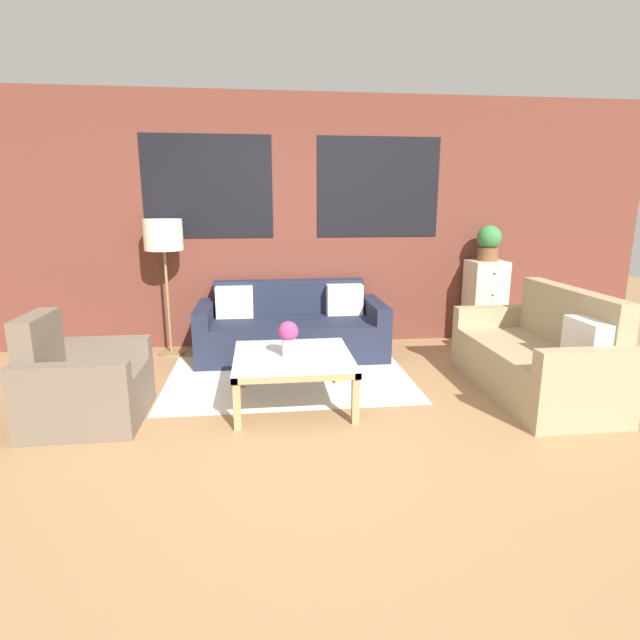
{
  "coord_description": "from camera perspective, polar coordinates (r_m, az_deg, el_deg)",
  "views": [
    {
      "loc": [
        -0.4,
        -3.33,
        1.63
      ],
      "look_at": [
        0.14,
        1.23,
        0.55
      ],
      "focal_mm": 28.0,
      "sensor_mm": 36.0,
      "label": 1
    }
  ],
  "objects": [
    {
      "name": "ground_plane",
      "position": [
        3.73,
        0.05,
        -12.67
      ],
      "size": [
        16.0,
        16.0,
        0.0
      ],
      "primitive_type": "plane",
      "color": "#9E754C"
    },
    {
      "name": "wall_back_brick",
      "position": [
        5.79,
        -2.88,
        11.02
      ],
      "size": [
        8.4,
        0.09,
        2.8
      ],
      "color": "brown",
      "rests_on": "ground_plane"
    },
    {
      "name": "rug",
      "position": [
        4.8,
        -3.55,
        -6.61
      ],
      "size": [
        2.29,
        1.57,
        0.0
      ],
      "color": "silver",
      "rests_on": "ground_plane"
    },
    {
      "name": "couch_dark",
      "position": [
        5.46,
        -3.28,
        -1.11
      ],
      "size": [
        2.0,
        0.88,
        0.78
      ],
      "color": "#1E2338",
      "rests_on": "ground_plane"
    },
    {
      "name": "settee_vintage",
      "position": [
        4.74,
        23.66,
        -4.12
      ],
      "size": [
        0.8,
        1.64,
        0.92
      ],
      "color": "tan",
      "rests_on": "ground_plane"
    },
    {
      "name": "armchair_corner",
      "position": [
        4.22,
        -25.43,
        -6.82
      ],
      "size": [
        0.8,
        0.83,
        0.84
      ],
      "color": "#6B5B4C",
      "rests_on": "ground_plane"
    },
    {
      "name": "coffee_table",
      "position": [
        4.1,
        -3.11,
        -4.79
      ],
      "size": [
        0.95,
        0.95,
        0.42
      ],
      "color": "silver",
      "rests_on": "ground_plane"
    },
    {
      "name": "floor_lamp",
      "position": [
        5.56,
        -17.46,
        8.79
      ],
      "size": [
        0.4,
        0.4,
        1.47
      ],
      "color": "olive",
      "rests_on": "ground_plane"
    },
    {
      "name": "drawer_cabinet",
      "position": [
        6.19,
        18.25,
        1.94
      ],
      "size": [
        0.4,
        0.42,
        0.98
      ],
      "color": "beige",
      "rests_on": "ground_plane"
    },
    {
      "name": "potted_plant",
      "position": [
        6.1,
        18.73,
        8.44
      ],
      "size": [
        0.28,
        0.28,
        0.4
      ],
      "color": "brown",
      "rests_on": "drawer_cabinet"
    },
    {
      "name": "flower_vase",
      "position": [
        4.0,
        -3.64,
        -1.83
      ],
      "size": [
        0.16,
        0.16,
        0.29
      ],
      "color": "silver",
      "rests_on": "coffee_table"
    }
  ]
}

